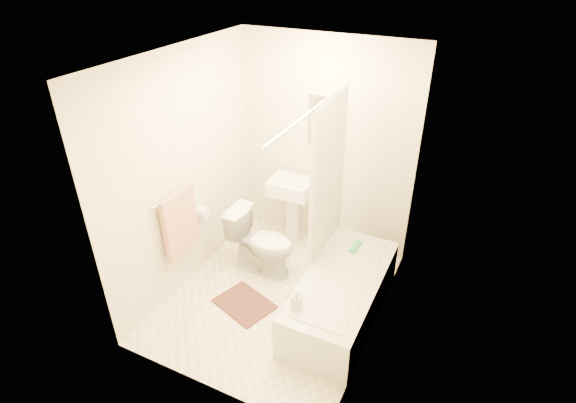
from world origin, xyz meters
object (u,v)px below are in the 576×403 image
at_px(bath_mat, 244,304).
at_px(soap_bottle, 297,299).
at_px(sink, 292,209).
at_px(bathtub, 341,295).
at_px(toilet, 262,242).

height_order(bath_mat, soap_bottle, soap_bottle).
height_order(sink, bathtub, sink).
bearing_deg(bathtub, bath_mat, -160.83).
height_order(toilet, soap_bottle, toilet).
height_order(bathtub, bath_mat, bathtub).
distance_m(bath_mat, soap_bottle, 0.89).
relative_size(bathtub, soap_bottle, 8.14).
distance_m(sink, bath_mat, 1.28).
bearing_deg(soap_bottle, toilet, 134.24).
distance_m(bathtub, soap_bottle, 0.67).
height_order(toilet, bath_mat, toilet).
relative_size(sink, bathtub, 0.59).
height_order(sink, soap_bottle, sink).
xyz_separation_m(toilet, bathtub, (1.01, -0.27, -0.14)).
relative_size(toilet, sink, 0.79).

